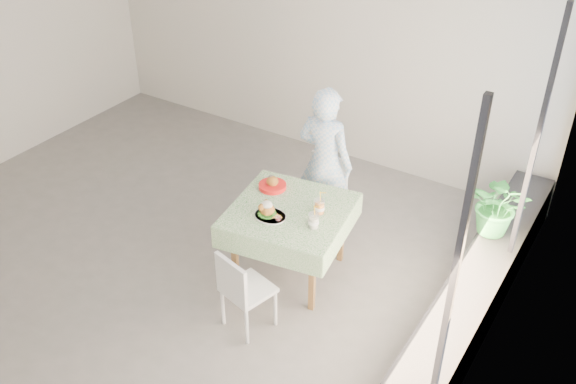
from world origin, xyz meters
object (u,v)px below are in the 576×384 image
Objects in this scene: potted_plant at (499,205)px; diner at (325,163)px; chair_far at (320,214)px; main_dish at (269,212)px; chair_near at (248,304)px; cafe_table at (290,234)px; juice_cup_orange at (319,207)px.

diner is at bearing -173.08° from potted_plant.
chair_far is 1.77m from potted_plant.
diner is at bearing 101.65° from chair_far.
chair_near is at bearing -74.03° from main_dish.
chair_far is (-0.06, 0.67, -0.19)m from cafe_table.
diner reaches higher than main_dish.
potted_plant reaches higher than cafe_table.
cafe_table is at bearing 95.19° from chair_near.
chair_far is 1.10× the size of chair_near.
chair_near reaches higher than cafe_table.
main_dish is 0.50× the size of potted_plant.
cafe_table is 1.91m from potted_plant.
cafe_table is at bearing -84.99° from chair_far.
chair_far is 1.02m from main_dish.
chair_near is 1.68m from diner.
cafe_table is 1.98× the size of potted_plant.
chair_far is 3.14× the size of juice_cup_orange.
cafe_table is at bearing 63.40° from main_dish.
main_dish reaches higher than chair_far.
diner reaches higher than chair_far.
cafe_table is at bearing -148.26° from potted_plant.
chair_near is 2.64× the size of main_dish.
cafe_table is at bearing -160.36° from juice_cup_orange.
diner reaches higher than juice_cup_orange.
chair_far reaches higher than chair_near.
diner is 0.77m from juice_cup_orange.
juice_cup_orange is 0.46× the size of potted_plant.
diner reaches higher than chair_near.
cafe_table is 1.36× the size of chair_far.
juice_cup_orange is (0.35, 0.29, 0.01)m from main_dish.
chair_far is 0.54× the size of diner.
main_dish is (-0.02, -0.98, -0.02)m from diner.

